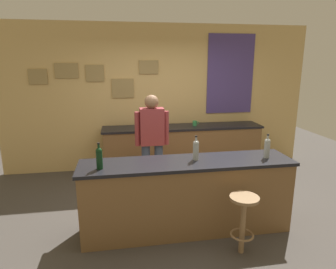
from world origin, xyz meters
TOP-DOWN VIEW (x-y plane):
  - ground_plane at (0.00, 0.00)m, footprint 10.00×10.00m
  - back_wall at (0.03, 2.03)m, footprint 6.00×0.09m
  - bar_counter at (0.00, -0.40)m, footprint 2.61×0.60m
  - side_counter at (0.40, 1.65)m, footprint 3.04×0.56m
  - bartender at (-0.31, 0.63)m, footprint 0.52×0.21m
  - bar_stool at (0.50, -0.97)m, footprint 0.32×0.32m
  - wine_bottle_a at (-1.03, -0.49)m, footprint 0.07×0.07m
  - wine_bottle_b at (0.11, -0.37)m, footprint 0.07×0.07m
  - wine_bottle_c at (1.01, -0.44)m, footprint 0.07×0.07m
  - wine_glass_a at (-0.37, 1.75)m, footprint 0.07×0.07m
  - wine_glass_b at (-0.15, 1.71)m, footprint 0.07×0.07m
  - coffee_mug at (0.64, 1.66)m, footprint 0.13×0.08m

SIDE VIEW (x-z plane):
  - ground_plane at x=0.00m, z-range 0.00..0.00m
  - side_counter at x=0.40m, z-range 0.00..0.90m
  - bar_stool at x=0.50m, z-range 0.12..0.80m
  - bar_counter at x=0.00m, z-range 0.00..0.92m
  - bartender at x=-0.31m, z-range 0.13..1.75m
  - coffee_mug at x=0.64m, z-range 0.90..1.00m
  - wine_glass_a at x=-0.37m, z-range 0.93..1.09m
  - wine_glass_b at x=-0.15m, z-range 0.93..1.09m
  - wine_bottle_a at x=-1.03m, z-range 0.90..1.21m
  - wine_bottle_b at x=0.11m, z-range 0.90..1.21m
  - wine_bottle_c at x=1.01m, z-range 0.90..1.21m
  - back_wall at x=0.03m, z-range 0.02..2.82m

